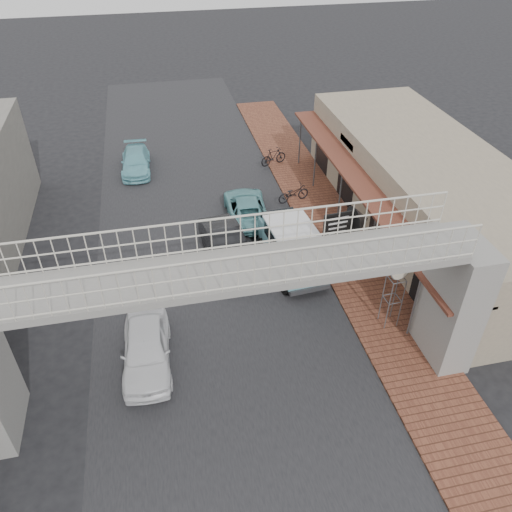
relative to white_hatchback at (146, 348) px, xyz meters
name	(u,v)px	position (x,y,z in m)	size (l,w,h in m)	color
ground	(219,309)	(2.94, 2.23, -0.72)	(120.00, 120.00, 0.00)	black
road_strip	(219,309)	(2.94, 2.23, -0.71)	(10.00, 60.00, 0.01)	black
sidewalk	(343,247)	(9.44, 5.23, -0.67)	(3.00, 40.00, 0.10)	brown
shophouse_row	(427,191)	(13.91, 6.23, 1.29)	(7.20, 18.00, 4.00)	gray
footbridge	(234,320)	(2.94, -1.77, 2.46)	(16.40, 2.40, 6.34)	gray
white_hatchback	(146,348)	(0.00, 0.00, 0.00)	(1.70, 4.22, 1.44)	white
dark_sedan	(226,247)	(3.83, 5.48, 0.03)	(1.59, 4.55, 1.50)	black
angkot_curb	(246,208)	(5.44, 8.85, -0.10)	(2.04, 4.42, 1.23)	#65ABB0
angkot_far	(136,161)	(-0.01, 15.52, -0.13)	(1.65, 4.06, 1.18)	#77C4CF
angkot_van	(294,245)	(6.61, 4.14, 0.63)	(2.31, 4.48, 2.13)	black
motorcycle_near	(293,193)	(8.24, 9.82, -0.14)	(0.64, 1.83, 0.96)	black
motorcycle_far	(273,157)	(8.24, 14.32, -0.09)	(0.50, 1.76, 1.06)	black
street_clock	(398,273)	(9.34, -0.04, 1.86)	(0.74, 0.61, 2.99)	#59595B
arrow_sign	(358,221)	(8.99, 3.13, 2.19)	(2.05, 1.31, 3.48)	#59595B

